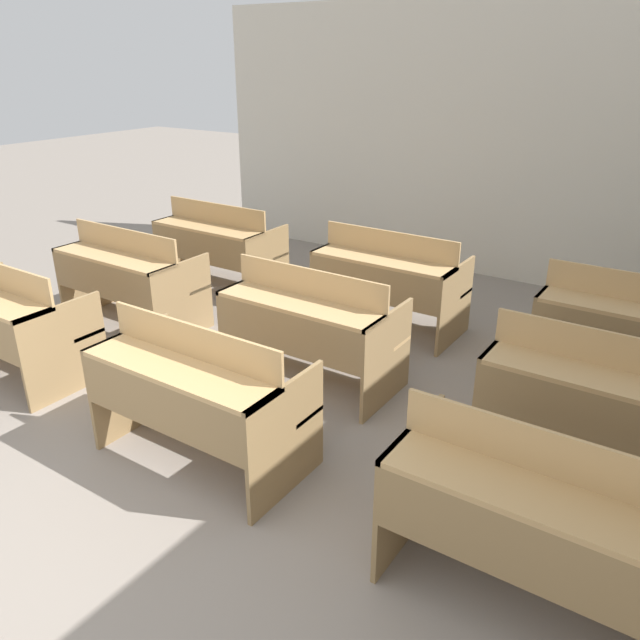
{
  "coord_description": "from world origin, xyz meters",
  "views": [
    {
      "loc": [
        2.6,
        -0.97,
        2.41
      ],
      "look_at": [
        0.51,
        2.16,
        0.79
      ],
      "focal_mm": 35.0,
      "sensor_mm": 36.0,
      "label": 1
    }
  ],
  "objects_px": {
    "bench_front_left": "(6,317)",
    "bench_third_center": "(388,279)",
    "bench_second_right": "(599,401)",
    "bench_third_right": "(631,331)",
    "bench_second_left": "(129,276)",
    "bench_front_right": "(537,518)",
    "bench_third_left": "(218,244)",
    "bench_second_center": "(310,325)",
    "bench_front_center": "(197,392)"
  },
  "relations": [
    {
      "from": "bench_front_center",
      "to": "bench_second_center",
      "type": "bearing_deg",
      "value": 90.29
    },
    {
      "from": "bench_front_left",
      "to": "bench_third_center",
      "type": "height_order",
      "value": "same"
    },
    {
      "from": "bench_second_left",
      "to": "bench_second_right",
      "type": "xyz_separation_m",
      "value": [
        4.14,
        0.02,
        0.0
      ]
    },
    {
      "from": "bench_front_left",
      "to": "bench_third_center",
      "type": "xyz_separation_m",
      "value": [
        2.07,
        2.48,
        0.0
      ]
    },
    {
      "from": "bench_second_center",
      "to": "bench_third_center",
      "type": "bearing_deg",
      "value": 89.88
    },
    {
      "from": "bench_front_right",
      "to": "bench_front_left",
      "type": "bearing_deg",
      "value": -179.98
    },
    {
      "from": "bench_front_left",
      "to": "bench_front_center",
      "type": "bearing_deg",
      "value": -0.6
    },
    {
      "from": "bench_second_right",
      "to": "bench_third_right",
      "type": "height_order",
      "value": "same"
    },
    {
      "from": "bench_front_left",
      "to": "bench_front_right",
      "type": "height_order",
      "value": "same"
    },
    {
      "from": "bench_front_center",
      "to": "bench_third_right",
      "type": "bearing_deg",
      "value": 50.13
    },
    {
      "from": "bench_front_right",
      "to": "bench_front_center",
      "type": "bearing_deg",
      "value": -179.36
    },
    {
      "from": "bench_second_left",
      "to": "bench_third_left",
      "type": "distance_m",
      "value": 1.24
    },
    {
      "from": "bench_second_right",
      "to": "bench_third_left",
      "type": "xyz_separation_m",
      "value": [
        -4.15,
        1.22,
        0.0
      ]
    },
    {
      "from": "bench_second_right",
      "to": "bench_third_left",
      "type": "relative_size",
      "value": 1.0
    },
    {
      "from": "bench_third_right",
      "to": "bench_front_right",
      "type": "bearing_deg",
      "value": -89.97
    },
    {
      "from": "bench_second_center",
      "to": "bench_third_center",
      "type": "distance_m",
      "value": 1.27
    },
    {
      "from": "bench_third_right",
      "to": "bench_second_left",
      "type": "bearing_deg",
      "value": -163.32
    },
    {
      "from": "bench_front_left",
      "to": "bench_second_left",
      "type": "relative_size",
      "value": 1.0
    },
    {
      "from": "bench_front_left",
      "to": "bench_third_right",
      "type": "relative_size",
      "value": 1.0
    },
    {
      "from": "bench_second_left",
      "to": "bench_front_right",
      "type": "bearing_deg",
      "value": -16.29
    },
    {
      "from": "bench_second_center",
      "to": "bench_third_left",
      "type": "height_order",
      "value": "same"
    },
    {
      "from": "bench_front_center",
      "to": "bench_second_right",
      "type": "relative_size",
      "value": 1.0
    },
    {
      "from": "bench_third_center",
      "to": "bench_third_right",
      "type": "height_order",
      "value": "same"
    },
    {
      "from": "bench_second_left",
      "to": "bench_front_left",
      "type": "bearing_deg",
      "value": -90.46
    },
    {
      "from": "bench_front_right",
      "to": "bench_second_right",
      "type": "xyz_separation_m",
      "value": [
        0.01,
        1.23,
        0.0
      ]
    },
    {
      "from": "bench_front_left",
      "to": "bench_third_left",
      "type": "relative_size",
      "value": 1.0
    },
    {
      "from": "bench_front_left",
      "to": "bench_second_center",
      "type": "height_order",
      "value": "same"
    },
    {
      "from": "bench_front_center",
      "to": "bench_third_center",
      "type": "xyz_separation_m",
      "value": [
        -0.0,
        2.5,
        0.0
      ]
    },
    {
      "from": "bench_second_right",
      "to": "bench_second_left",
      "type": "bearing_deg",
      "value": -179.7
    },
    {
      "from": "bench_second_right",
      "to": "bench_third_right",
      "type": "xyz_separation_m",
      "value": [
        -0.02,
        1.21,
        0.0
      ]
    },
    {
      "from": "bench_third_left",
      "to": "bench_third_right",
      "type": "xyz_separation_m",
      "value": [
        4.14,
        -0.0,
        0.0
      ]
    },
    {
      "from": "bench_second_left",
      "to": "bench_second_center",
      "type": "height_order",
      "value": "same"
    },
    {
      "from": "bench_second_center",
      "to": "bench_second_right",
      "type": "relative_size",
      "value": 1.0
    },
    {
      "from": "bench_second_center",
      "to": "bench_front_left",
      "type": "bearing_deg",
      "value": -149.73
    },
    {
      "from": "bench_third_left",
      "to": "bench_third_center",
      "type": "relative_size",
      "value": 1.0
    },
    {
      "from": "bench_second_center",
      "to": "bench_second_right",
      "type": "distance_m",
      "value": 2.08
    },
    {
      "from": "bench_second_left",
      "to": "bench_third_left",
      "type": "bearing_deg",
      "value": 90.38
    },
    {
      "from": "bench_front_right",
      "to": "bench_third_left",
      "type": "bearing_deg",
      "value": 149.43
    },
    {
      "from": "bench_second_right",
      "to": "bench_third_left",
      "type": "distance_m",
      "value": 4.32
    },
    {
      "from": "bench_front_right",
      "to": "bench_third_left",
      "type": "distance_m",
      "value": 4.8
    },
    {
      "from": "bench_front_left",
      "to": "bench_third_left",
      "type": "distance_m",
      "value": 2.45
    },
    {
      "from": "bench_second_right",
      "to": "bench_third_center",
      "type": "relative_size",
      "value": 1.0
    },
    {
      "from": "bench_second_center",
      "to": "bench_second_right",
      "type": "bearing_deg",
      "value": 0.6
    },
    {
      "from": "bench_front_center",
      "to": "bench_third_left",
      "type": "distance_m",
      "value": 3.22
    },
    {
      "from": "bench_front_center",
      "to": "bench_front_right",
      "type": "height_order",
      "value": "same"
    },
    {
      "from": "bench_front_left",
      "to": "bench_third_right",
      "type": "height_order",
      "value": "same"
    },
    {
      "from": "bench_second_left",
      "to": "bench_second_center",
      "type": "relative_size",
      "value": 1.0
    },
    {
      "from": "bench_second_center",
      "to": "bench_third_right",
      "type": "relative_size",
      "value": 1.0
    },
    {
      "from": "bench_front_right",
      "to": "bench_second_center",
      "type": "xyz_separation_m",
      "value": [
        -2.07,
        1.21,
        0.0
      ]
    },
    {
      "from": "bench_front_right",
      "to": "bench_third_right",
      "type": "xyz_separation_m",
      "value": [
        -0.0,
        2.44,
        0.0
      ]
    }
  ]
}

